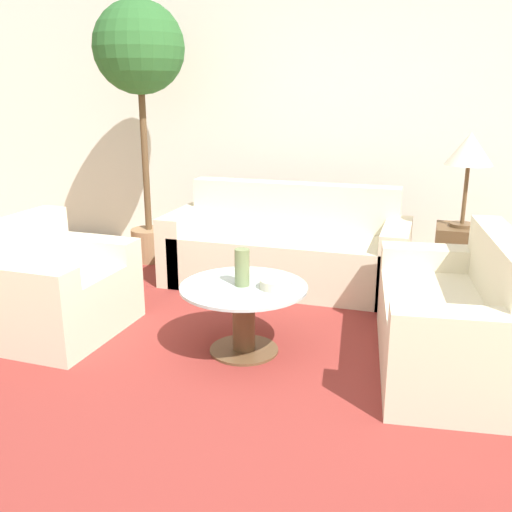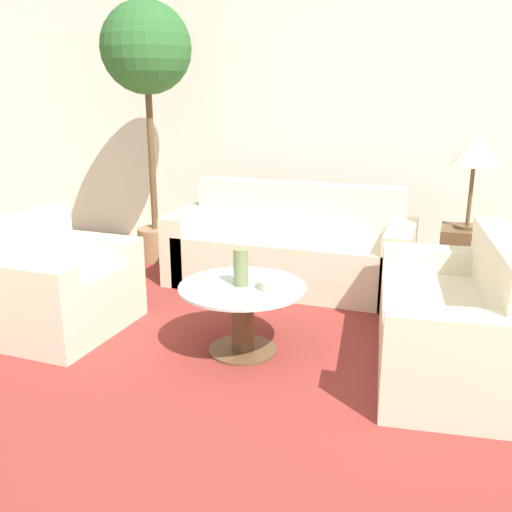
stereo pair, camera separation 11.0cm
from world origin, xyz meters
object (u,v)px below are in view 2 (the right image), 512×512
(sofa_main, at_px, (291,251))
(loveseat, at_px, (458,327))
(coffee_table, at_px, (243,309))
(vase, at_px, (241,267))
(potted_plant, at_px, (147,63))
(table_lamp, at_px, (475,152))
(bowl, at_px, (274,284))
(armchair, at_px, (57,291))

(sofa_main, height_order, loveseat, sofa_main)
(coffee_table, distance_m, vase, 0.27)
(sofa_main, relative_size, potted_plant, 0.85)
(table_lamp, relative_size, bowl, 3.57)
(sofa_main, distance_m, coffee_table, 1.34)
(loveseat, distance_m, coffee_table, 1.25)
(armchair, xyz_separation_m, bowl, (1.48, 0.10, 0.18))
(vase, distance_m, bowl, 0.22)
(armchair, distance_m, vase, 1.31)
(armchair, xyz_separation_m, potted_plant, (-0.18, 1.68, 1.51))
(sofa_main, bearing_deg, vase, -87.32)
(bowl, bearing_deg, table_lamp, 51.33)
(loveseat, relative_size, bowl, 7.34)
(armchair, distance_m, potted_plant, 2.26)
(sofa_main, height_order, vase, sofa_main)
(potted_plant, relative_size, vase, 10.13)
(coffee_table, bearing_deg, sofa_main, 93.14)
(loveseat, height_order, vase, loveseat)
(armchair, height_order, coffee_table, armchair)
(sofa_main, relative_size, loveseat, 1.38)
(table_lamp, height_order, vase, table_lamp)
(potted_plant, bearing_deg, sofa_main, -10.08)
(armchair, bearing_deg, table_lamp, -58.97)
(potted_plant, bearing_deg, coffee_table, -47.21)
(armchair, relative_size, vase, 4.04)
(sofa_main, relative_size, armchair, 2.14)
(potted_plant, xyz_separation_m, vase, (1.46, -1.58, -1.24))
(coffee_table, relative_size, table_lamp, 1.12)
(loveseat, height_order, coffee_table, loveseat)
(loveseat, xyz_separation_m, coffee_table, (-1.24, -0.16, 0.00))
(sofa_main, distance_m, table_lamp, 1.59)
(coffee_table, height_order, potted_plant, potted_plant)
(vase, bearing_deg, armchair, -175.86)
(armchair, relative_size, loveseat, 0.64)
(armchair, bearing_deg, potted_plant, 7.79)
(loveseat, xyz_separation_m, bowl, (-1.05, -0.15, 0.18))
(coffee_table, distance_m, table_lamp, 2.05)
(sofa_main, relative_size, coffee_table, 2.53)
(sofa_main, bearing_deg, loveseat, -41.79)
(loveseat, height_order, table_lamp, table_lamp)
(loveseat, height_order, potted_plant, potted_plant)
(sofa_main, distance_m, loveseat, 1.77)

